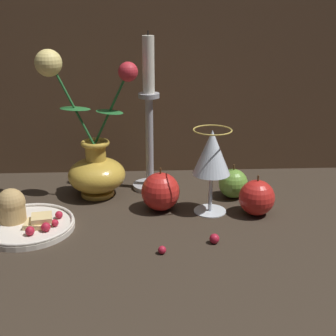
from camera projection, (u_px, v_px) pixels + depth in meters
ground_plane at (130, 219)px, 0.94m from camera, size 2.40×2.40×0.00m
vase at (93, 158)px, 1.03m from camera, size 0.21×0.13×0.32m
plate_with_pastries at (23, 219)px, 0.90m from camera, size 0.18×0.18×0.08m
wine_glass at (212, 155)px, 0.93m from camera, size 0.08×0.08×0.18m
candlestick at (149, 124)px, 1.05m from camera, size 0.08×0.08×0.36m
apple_beside_vase at (257, 198)px, 0.95m from camera, size 0.07×0.07×0.09m
apple_near_glass at (233, 183)px, 1.04m from camera, size 0.06×0.06×0.08m
apple_at_table_edge at (161, 192)px, 0.97m from camera, size 0.08×0.08×0.09m
berry_near_plate at (162, 250)px, 0.81m from camera, size 0.01×0.01×0.01m
berry_front_center at (214, 239)px, 0.84m from camera, size 0.02×0.02×0.02m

